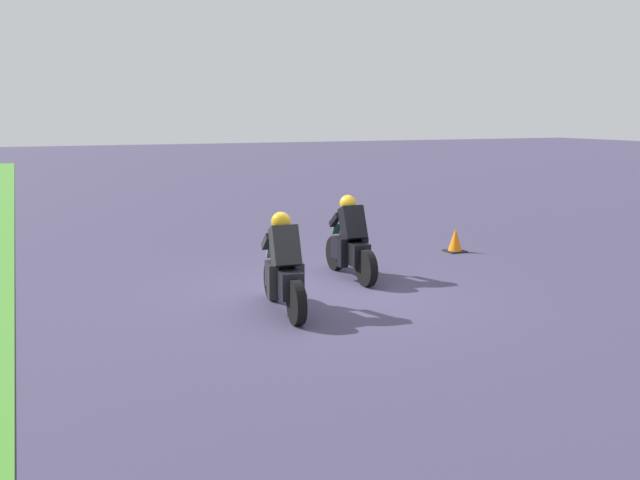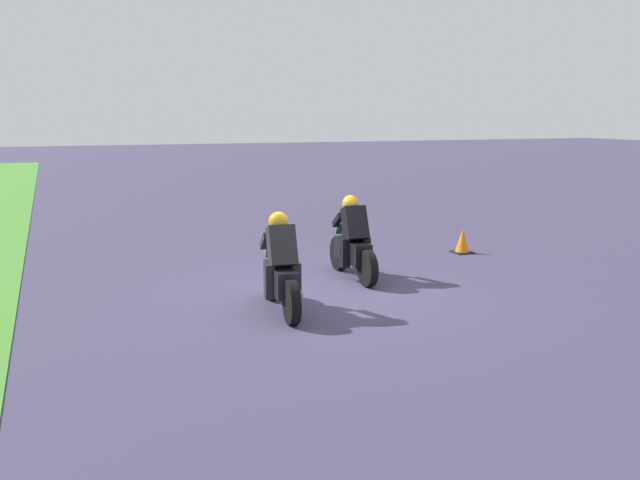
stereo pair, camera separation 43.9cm
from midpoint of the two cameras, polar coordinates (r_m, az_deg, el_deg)
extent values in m
plane|color=#3F3956|center=(11.58, -1.04, -4.41)|extent=(120.00, 120.00, 0.00)
cylinder|color=black|center=(13.25, 0.32, -1.11)|extent=(0.64, 0.16, 0.64)
cylinder|color=black|center=(11.99, 2.81, -2.34)|extent=(0.64, 0.16, 0.64)
cube|color=black|center=(12.58, 1.51, -0.89)|extent=(1.11, 0.36, 0.40)
ellipsoid|color=black|center=(12.61, 1.34, 0.53)|extent=(0.49, 0.32, 0.24)
cube|color=red|center=(12.12, 2.45, -1.23)|extent=(0.07, 0.16, 0.08)
cylinder|color=#A5A5AD|center=(12.35, 2.82, -1.72)|extent=(0.42, 0.12, 0.10)
cube|color=black|center=(12.40, 1.70, 1.38)|extent=(0.50, 0.42, 0.66)
sphere|color=gold|center=(12.55, 1.31, 3.06)|extent=(0.31, 0.31, 0.30)
cube|color=#39724F|center=(12.97, 0.65, 0.98)|extent=(0.16, 0.27, 0.23)
cube|color=black|center=(12.39, 0.87, -1.06)|extent=(0.18, 0.15, 0.52)
cube|color=black|center=(12.55, 2.56, -0.93)|extent=(0.18, 0.15, 0.52)
cube|color=black|center=(12.67, 0.27, 1.67)|extent=(0.39, 0.11, 0.31)
cube|color=black|center=(12.81, 1.77, 1.76)|extent=(0.39, 0.11, 0.31)
cylinder|color=black|center=(11.14, -5.08, -3.35)|extent=(0.65, 0.20, 0.64)
cylinder|color=black|center=(9.82, -3.25, -5.19)|extent=(0.65, 0.20, 0.64)
cube|color=black|center=(10.44, -4.23, -3.26)|extent=(1.13, 0.43, 0.40)
ellipsoid|color=black|center=(10.47, -4.39, -1.54)|extent=(0.51, 0.35, 0.24)
cube|color=red|center=(9.95, -3.54, -3.80)|extent=(0.08, 0.17, 0.08)
cylinder|color=#A5A5AD|center=(10.18, -2.88, -4.35)|extent=(0.43, 0.14, 0.10)
cube|color=black|center=(10.23, -4.14, -0.55)|extent=(0.52, 0.45, 0.66)
sphere|color=gold|center=(10.38, -4.45, 1.51)|extent=(0.33, 0.33, 0.30)
cube|color=gray|center=(10.84, -4.89, -0.92)|extent=(0.18, 0.27, 0.23)
cube|color=black|center=(10.28, -5.16, -3.48)|extent=(0.19, 0.16, 0.52)
cube|color=black|center=(10.37, -3.00, -3.33)|extent=(0.19, 0.16, 0.52)
cube|color=black|center=(10.55, -5.58, -0.13)|extent=(0.39, 0.14, 0.31)
cube|color=black|center=(10.63, -3.69, -0.02)|extent=(0.39, 0.14, 0.31)
cube|color=black|center=(15.27, 10.26, -0.91)|extent=(0.40, 0.40, 0.03)
cone|color=orange|center=(15.23, 10.29, 0.01)|extent=(0.32, 0.32, 0.53)
camera|label=1|loc=(0.22, -91.10, -0.20)|focal=38.77mm
camera|label=2|loc=(0.22, 88.90, 0.20)|focal=38.77mm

